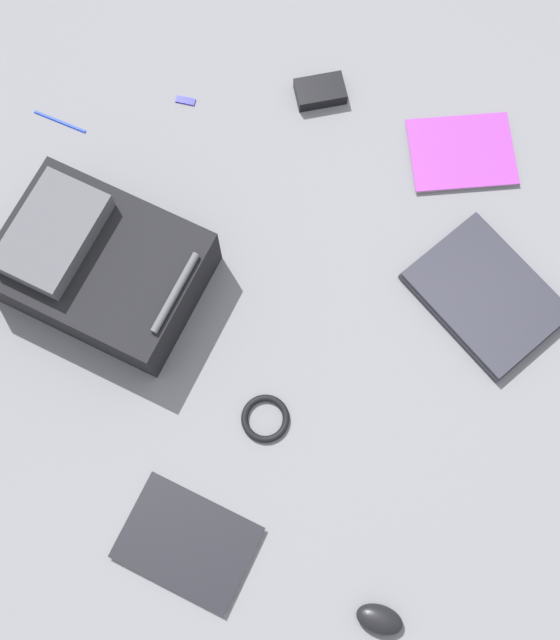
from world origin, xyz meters
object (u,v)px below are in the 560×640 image
object	(u,v)px
laptop	(486,295)
book_comic	(461,152)
power_brick	(320,91)
cable_coil	(265,418)
pen_black	(60,121)
usb_stick	(185,100)
backpack	(98,265)
book_blue	(187,542)
computer_mouse	(379,619)

from	to	relation	value
laptop	book_comic	xyz separation A→B (m)	(-0.36, -0.07, -0.01)
power_brick	cable_coil	bearing A→B (deg)	-2.67
cable_coil	pen_black	size ratio (longest dim) A/B	0.76
power_brick	usb_stick	world-z (taller)	power_brick
backpack	laptop	distance (m)	0.87
power_brick	usb_stick	size ratio (longest dim) A/B	2.50
backpack	book_blue	world-z (taller)	backpack
power_brick	pen_black	world-z (taller)	power_brick
laptop	computer_mouse	world-z (taller)	computer_mouse
laptop	pen_black	xyz separation A→B (m)	(-0.33, -1.05, -0.01)
backpack	pen_black	size ratio (longest dim) A/B	3.61
power_brick	computer_mouse	bearing A→B (deg)	11.38
usb_stick	cable_coil	bearing A→B (deg)	20.86
book_blue	usb_stick	size ratio (longest dim) A/B	6.63
book_comic	backpack	bearing A→B (deg)	-62.87
laptop	computer_mouse	size ratio (longest dim) A/B	4.14
laptop	book_blue	world-z (taller)	laptop
laptop	power_brick	bearing A→B (deg)	-138.37
cable_coil	usb_stick	bearing A→B (deg)	-159.14
laptop	cable_coil	xyz separation A→B (m)	(0.34, -0.46, -0.01)
power_brick	book_blue	bearing A→B (deg)	-8.79
laptop	power_brick	size ratio (longest dim) A/B	3.33
power_brick	pen_black	size ratio (longest dim) A/B	0.86
laptop	pen_black	world-z (taller)	laptop
book_comic	cable_coil	size ratio (longest dim) A/B	2.66
computer_mouse	usb_stick	world-z (taller)	computer_mouse
backpack	book_comic	xyz separation A→B (m)	(-0.41, 0.80, -0.07)
laptop	usb_stick	size ratio (longest dim) A/B	8.33
usb_stick	book_comic	bearing A→B (deg)	84.42
book_blue	cable_coil	bearing A→B (deg)	154.69
book_comic	usb_stick	distance (m)	0.69
laptop	book_blue	bearing A→B (deg)	-44.17
computer_mouse	laptop	bearing A→B (deg)	175.74
book_comic	computer_mouse	size ratio (longest dim) A/B	2.93
laptop	pen_black	distance (m)	1.10
book_comic	computer_mouse	bearing A→B (deg)	-6.09
cable_coil	book_blue	bearing A→B (deg)	-25.31
backpack	book_comic	bearing A→B (deg)	117.13
usb_stick	pen_black	bearing A→B (deg)	-72.65
usb_stick	backpack	bearing A→B (deg)	-13.53
backpack	laptop	size ratio (longest dim) A/B	1.27
computer_mouse	power_brick	world-z (taller)	computer_mouse
computer_mouse	usb_stick	xyz separation A→B (m)	(-1.14, -0.57, -0.01)
backpack	computer_mouse	world-z (taller)	backpack
book_comic	computer_mouse	world-z (taller)	computer_mouse
book_comic	usb_stick	xyz separation A→B (m)	(-0.07, -0.68, -0.00)
book_comic	usb_stick	size ratio (longest dim) A/B	5.90
book_comic	cable_coil	xyz separation A→B (m)	(0.69, -0.39, 0.00)
book_blue	book_comic	bearing A→B (deg)	151.64
book_blue	cable_coil	size ratio (longest dim) A/B	2.99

